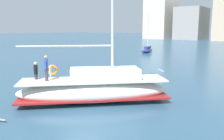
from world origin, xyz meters
TOP-DOWN VIEW (x-y plane):
  - ground_plane at (0.00, 0.00)m, footprint 400.00×400.00m
  - main_sailboat at (0.29, 1.16)m, footprint 8.60×8.37m
  - moored_catamaran at (-11.73, 31.59)m, footprint 1.45×4.87m
  - mooring_buoy at (-5.02, 1.80)m, footprint 0.72×0.72m

SIDE VIEW (x-z plane):
  - ground_plane at x=0.00m, z-range 0.00..0.00m
  - mooring_buoy at x=-5.02m, z-range -0.26..0.70m
  - moored_catamaran at x=-11.73m, z-range -3.30..4.38m
  - main_sailboat at x=0.29m, z-range -5.91..7.74m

